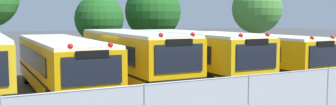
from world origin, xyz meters
name	(u,v)px	position (x,y,z in m)	size (l,w,h in m)	color
ground_plane	(133,87)	(0.00, 0.00, 0.00)	(160.00, 160.00, 0.00)	#424244
school_bus_1	(61,63)	(-3.35, 0.10, 1.34)	(2.51, 10.41, 2.53)	#EAA80C
school_bus_2	(133,57)	(0.10, 0.22, 1.46)	(2.62, 9.66, 2.78)	#EAA80C
school_bus_3	(194,55)	(3.30, -0.10, 1.43)	(2.57, 9.94, 2.72)	yellow
school_bus_4	(248,53)	(6.87, -0.07, 1.34)	(2.72, 10.36, 2.54)	#EAA80C
tree_2	(101,19)	(1.02, 8.20, 3.25)	(3.35, 3.29, 4.89)	#4C3823
tree_3	(154,11)	(5.40, 9.09, 3.79)	(4.15, 4.15, 5.84)	#4C3823
tree_4	(258,9)	(13.84, 7.37, 4.04)	(4.02, 4.02, 6.05)	#4C3823
chainlink_fence	(248,102)	(0.30, -8.14, 0.89)	(19.76, 0.07, 1.70)	#9EA0A3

